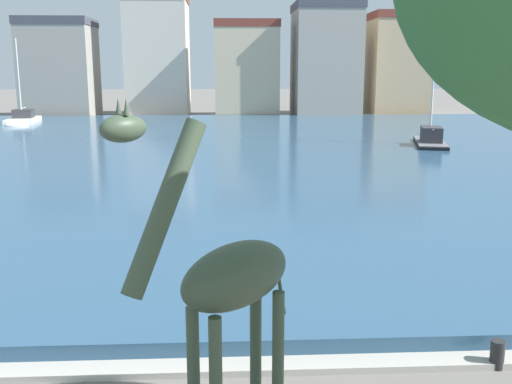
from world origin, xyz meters
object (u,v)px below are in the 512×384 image
at_px(giraffe_statue, 228,285).
at_px(sailboat_black, 430,142).
at_px(mooring_bollard, 497,354).
at_px(sailboat_white, 22,122).

relative_size(giraffe_statue, sailboat_black, 0.58).
distance_m(sailboat_black, mooring_bollard, 28.19).
height_order(sailboat_white, sailboat_black, sailboat_black).
xyz_separation_m(sailboat_white, sailboat_black, (30.55, -16.01, -0.02)).
distance_m(sailboat_white, sailboat_black, 34.49).
xyz_separation_m(giraffe_statue, sailboat_white, (-17.74, 45.13, -1.88)).
xyz_separation_m(sailboat_black, mooring_bollard, (-8.23, -26.96, -0.28)).
relative_size(sailboat_white, mooring_bollard, 15.19).
bearing_deg(giraffe_statue, sailboat_black, 66.25).
relative_size(sailboat_white, sailboat_black, 0.93).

